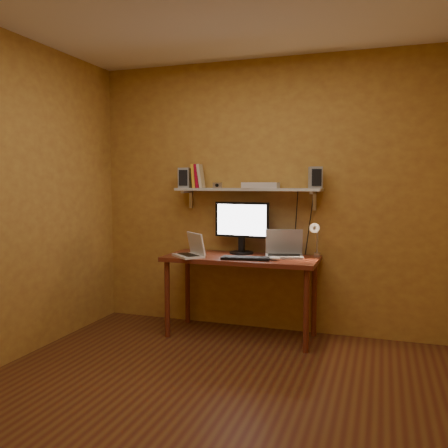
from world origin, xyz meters
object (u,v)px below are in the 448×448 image
(desk_lamp, at_px, (316,235))
(speaker_left, at_px, (185,178))
(netbook, at_px, (192,250))
(keyboard, at_px, (246,258))
(speaker_right, at_px, (315,178))
(mouse, at_px, (274,258))
(shelf_camera, at_px, (217,185))
(monitor, at_px, (242,225))
(wall_shelf, at_px, (247,190))
(router, at_px, (261,185))
(laptop, at_px, (284,249))
(desk, at_px, (241,266))

(desk_lamp, height_order, speaker_left, speaker_left)
(netbook, relative_size, keyboard, 0.83)
(desk_lamp, bearing_deg, speaker_right, 107.86)
(mouse, height_order, shelf_camera, shelf_camera)
(desk_lamp, height_order, speaker_right, speaker_right)
(monitor, relative_size, mouse, 5.37)
(netbook, height_order, mouse, netbook)
(monitor, distance_m, netbook, 0.55)
(speaker_left, bearing_deg, speaker_right, -5.42)
(wall_shelf, xyz_separation_m, router, (0.14, -0.02, 0.04))
(monitor, bearing_deg, shelf_camera, -165.09)
(shelf_camera, bearing_deg, wall_shelf, 10.65)
(laptop, relative_size, speaker_left, 1.93)
(router, bearing_deg, shelf_camera, -175.18)
(wall_shelf, relative_size, speaker_left, 7.07)
(wall_shelf, bearing_deg, shelf_camera, -169.35)
(speaker_left, height_order, shelf_camera, speaker_left)
(router, bearing_deg, speaker_right, 2.14)
(monitor, height_order, mouse, monitor)
(desk_lamp, distance_m, speaker_left, 1.40)
(keyboard, xyz_separation_m, desk_lamp, (0.57, 0.28, 0.20))
(desk_lamp, bearing_deg, keyboard, -153.82)
(mouse, distance_m, speaker_left, 1.25)
(wall_shelf, bearing_deg, laptop, -12.16)
(wall_shelf, xyz_separation_m, monitor, (-0.05, -0.02, -0.33))
(keyboard, height_order, desk_lamp, desk_lamp)
(desk, distance_m, netbook, 0.48)
(desk, height_order, desk_lamp, desk_lamp)
(desk, xyz_separation_m, mouse, (0.34, -0.12, 0.10))
(desk, distance_m, monitor, 0.40)
(wall_shelf, bearing_deg, speaker_right, 0.08)
(speaker_left, relative_size, router, 0.60)
(shelf_camera, bearing_deg, mouse, -23.07)
(mouse, relative_size, speaker_left, 0.51)
(monitor, bearing_deg, mouse, -30.41)
(mouse, bearing_deg, router, 134.16)
(desk_lamp, xyz_separation_m, shelf_camera, (-0.94, 0.01, 0.44))
(keyboard, height_order, speaker_left, speaker_left)
(speaker_left, distance_m, router, 0.78)
(router, bearing_deg, desk, -127.74)
(laptop, bearing_deg, keyboard, -149.30)
(desk, relative_size, router, 4.24)
(laptop, bearing_deg, router, 152.95)
(wall_shelf, distance_m, laptop, 0.66)
(router, bearing_deg, desk_lamp, -5.47)
(desk_lamp, bearing_deg, mouse, -142.03)
(monitor, distance_m, router, 0.42)
(mouse, bearing_deg, speaker_right, 56.98)
(speaker_right, bearing_deg, desk_lamp, -92.06)
(desk_lamp, bearing_deg, shelf_camera, 179.10)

